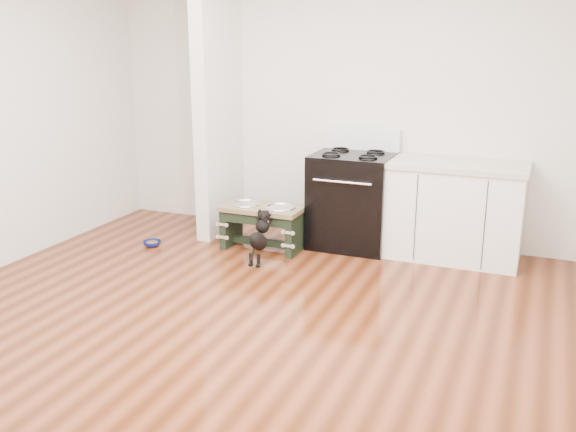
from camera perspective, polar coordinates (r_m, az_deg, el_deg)
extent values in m
plane|color=#441D0C|center=(4.66, -5.28, -10.06)|extent=(5.00, 5.00, 0.00)
plane|color=silver|center=(6.54, 4.73, 9.87)|extent=(5.00, 0.00, 5.00)
cube|color=silver|center=(6.63, -6.22, 9.91)|extent=(0.15, 0.80, 2.70)
cube|color=black|center=(6.30, 5.74, 1.37)|extent=(0.76, 0.65, 0.92)
cube|color=black|center=(6.03, 4.87, 0.13)|extent=(0.58, 0.02, 0.50)
cylinder|color=silver|center=(5.92, 4.82, 3.02)|extent=(0.56, 0.02, 0.02)
cube|color=white|center=(6.44, 6.60, 6.85)|extent=(0.76, 0.08, 0.22)
torus|color=black|center=(6.12, 3.86, 5.51)|extent=(0.18, 0.18, 0.02)
torus|color=black|center=(6.02, 7.12, 5.24)|extent=(0.18, 0.18, 0.02)
torus|color=black|center=(6.38, 4.67, 5.93)|extent=(0.18, 0.18, 0.02)
torus|color=black|center=(6.29, 7.81, 5.67)|extent=(0.18, 0.18, 0.02)
cube|color=white|center=(6.14, 14.59, 0.24)|extent=(1.20, 0.60, 0.86)
cube|color=beige|center=(6.03, 14.89, 4.40)|extent=(1.24, 0.64, 0.05)
cube|color=black|center=(6.00, 13.97, -3.88)|extent=(1.20, 0.06, 0.10)
cube|color=black|center=(6.40, -5.06, -0.85)|extent=(0.06, 0.38, 0.39)
cube|color=black|center=(6.13, 0.68, -1.57)|extent=(0.06, 0.38, 0.39)
cube|color=black|center=(6.06, -2.95, -0.33)|extent=(0.63, 0.03, 0.10)
cube|color=black|center=(6.30, -2.24, -2.33)|extent=(0.63, 0.06, 0.06)
cube|color=brown|center=(6.20, -2.28, 0.70)|extent=(0.79, 0.42, 0.04)
cylinder|color=silver|center=(6.27, -3.80, 0.89)|extent=(0.27, 0.27, 0.05)
cylinder|color=silver|center=(6.12, -0.72, 0.55)|extent=(0.27, 0.27, 0.05)
torus|color=silver|center=(6.26, -3.80, 1.12)|extent=(0.31, 0.31, 0.02)
torus|color=silver|center=(6.12, -0.72, 0.78)|extent=(0.31, 0.31, 0.02)
cylinder|color=black|center=(5.84, -3.31, -3.88)|extent=(0.03, 0.03, 0.12)
cylinder|color=black|center=(5.81, -2.64, -3.98)|extent=(0.03, 0.03, 0.12)
sphere|color=black|center=(5.85, -3.35, -4.34)|extent=(0.04, 0.04, 0.04)
sphere|color=black|center=(5.82, -2.68, -4.44)|extent=(0.04, 0.04, 0.04)
ellipsoid|color=black|center=(5.84, -2.68, -2.26)|extent=(0.14, 0.32, 0.28)
sphere|color=black|center=(5.89, -2.27, -0.92)|extent=(0.13, 0.13, 0.13)
sphere|color=black|center=(5.90, -2.13, -0.02)|extent=(0.11, 0.11, 0.11)
sphere|color=black|center=(5.98, -2.15, 0.20)|extent=(0.04, 0.04, 0.04)
sphere|color=black|center=(5.95, -1.51, 0.12)|extent=(0.04, 0.04, 0.04)
cylinder|color=black|center=(5.76, -3.19, -3.48)|extent=(0.02, 0.09, 0.10)
torus|color=#E54379|center=(5.90, -2.19, -0.47)|extent=(0.11, 0.07, 0.10)
imported|color=navy|center=(6.50, -11.98, -2.41)|extent=(0.21, 0.21, 0.06)
cylinder|color=#4E3516|center=(6.50, -11.99, -2.38)|extent=(0.11, 0.11, 0.02)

